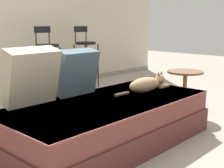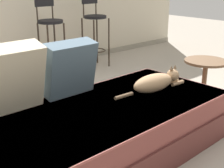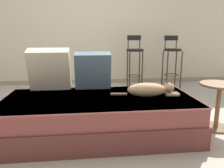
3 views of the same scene
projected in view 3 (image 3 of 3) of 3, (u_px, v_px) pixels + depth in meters
ground_plane at (98, 120)px, 2.81m from camera, size 16.00×16.00×0.00m
wall_back_panel at (94, 24)px, 4.71m from camera, size 8.00×0.10×2.60m
wall_baseboard_trim at (95, 81)px, 4.93m from camera, size 8.00×0.02×0.09m
couch at (99, 116)px, 2.38m from camera, size 2.06×1.00×0.42m
throw_pillow_corner at (50, 69)px, 2.59m from camera, size 0.48×0.29×0.50m
throw_pillow_middle at (93, 71)px, 2.65m from camera, size 0.43×0.25×0.45m
cat at (150, 90)px, 2.35m from camera, size 0.74×0.20×0.19m
bar_stool_near_window at (135, 57)px, 4.41m from camera, size 0.34×0.34×1.06m
bar_stool_by_doorway at (172, 57)px, 4.49m from camera, size 0.34×0.34×1.06m
side_table at (219, 100)px, 2.50m from camera, size 0.44×0.44×0.54m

